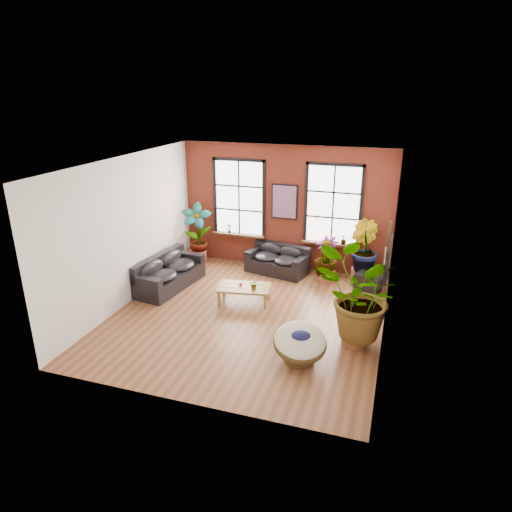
# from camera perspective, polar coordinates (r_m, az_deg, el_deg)

# --- Properties ---
(room) EXTENTS (6.04, 6.54, 3.54)m
(room) POSITION_cam_1_polar(r_m,az_deg,el_deg) (10.05, -0.80, 1.79)
(room) COLOR brown
(room) RESTS_ON ground
(sofa_back) EXTENTS (1.83, 1.18, 0.78)m
(sofa_back) POSITION_cam_1_polar(r_m,az_deg,el_deg) (12.88, 2.77, -0.55)
(sofa_back) COLOR black
(sofa_back) RESTS_ON ground
(sofa_left) EXTENTS (1.16, 2.23, 0.84)m
(sofa_left) POSITION_cam_1_polar(r_m,az_deg,el_deg) (12.14, -11.02, -2.11)
(sofa_left) COLOR black
(sofa_left) RESTS_ON ground
(coffee_table) EXTENTS (1.37, 0.92, 0.49)m
(coffee_table) POSITION_cam_1_polar(r_m,az_deg,el_deg) (11.09, -1.52, -4.05)
(coffee_table) COLOR olive
(coffee_table) RESTS_ON ground
(papasan_chair) EXTENTS (1.33, 1.33, 0.77)m
(papasan_chair) POSITION_cam_1_polar(r_m,az_deg,el_deg) (8.84, 5.52, -10.75)
(papasan_chair) COLOR #433218
(papasan_chair) RESTS_ON ground
(poster) EXTENTS (0.74, 0.06, 0.98)m
(poster) POSITION_cam_1_polar(r_m,az_deg,el_deg) (12.79, 3.58, 6.79)
(poster) COLOR black
(poster) RESTS_ON room
(tv_wall_unit) EXTENTS (0.13, 1.86, 1.20)m
(tv_wall_unit) POSITION_cam_1_polar(r_m,az_deg,el_deg) (10.06, 16.10, -0.24)
(tv_wall_unit) COLOR black
(tv_wall_unit) RESTS_ON room
(media_box) EXTENTS (0.73, 0.67, 0.49)m
(media_box) POSITION_cam_1_polar(r_m,az_deg,el_deg) (12.02, 13.83, -3.28)
(media_box) COLOR black
(media_box) RESTS_ON ground
(pot_back_left) EXTENTS (0.63, 0.63, 0.41)m
(pot_back_left) POSITION_cam_1_polar(r_m,az_deg,el_deg) (13.72, -7.35, -0.02)
(pot_back_left) COLOR brown
(pot_back_left) RESTS_ON ground
(pot_back_right) EXTENTS (0.57, 0.57, 0.36)m
(pot_back_right) POSITION_cam_1_polar(r_m,az_deg,el_deg) (12.66, 12.90, -2.27)
(pot_back_right) COLOR brown
(pot_back_right) RESTS_ON ground
(pot_right_wall) EXTENTS (0.66, 0.66, 0.37)m
(pot_right_wall) POSITION_cam_1_polar(r_m,az_deg,el_deg) (9.62, 12.10, -9.83)
(pot_right_wall) COLOR brown
(pot_right_wall) RESTS_ON ground
(pot_mid) EXTENTS (0.59, 0.59, 0.36)m
(pot_mid) POSITION_cam_1_polar(r_m,az_deg,el_deg) (12.47, 8.73, -2.33)
(pot_mid) COLOR brown
(pot_mid) RESTS_ON ground
(floor_plant_back_left) EXTENTS (1.02, 0.83, 1.67)m
(floor_plant_back_left) POSITION_cam_1_polar(r_m,az_deg,el_deg) (13.44, -7.39, 3.06)
(floor_plant_back_left) COLOR #1A5416
(floor_plant_back_left) RESTS_ON ground
(floor_plant_back_right) EXTENTS (1.05, 1.08, 1.53)m
(floor_plant_back_right) POSITION_cam_1_polar(r_m,az_deg,el_deg) (12.41, 13.22, 0.88)
(floor_plant_back_right) COLOR #1A5416
(floor_plant_back_right) RESTS_ON ground
(floor_plant_right_wall) EXTENTS (2.07, 1.96, 1.82)m
(floor_plant_right_wall) POSITION_cam_1_polar(r_m,az_deg,el_deg) (9.21, 12.63, -5.06)
(floor_plant_right_wall) COLOR #1A5416
(floor_plant_right_wall) RESTS_ON ground
(floor_plant_mid) EXTENTS (0.87, 0.87, 1.12)m
(floor_plant_mid) POSITION_cam_1_polar(r_m,az_deg,el_deg) (12.28, 8.75, -0.11)
(floor_plant_mid) COLOR #1A5416
(floor_plant_mid) RESTS_ON ground
(table_plant) EXTENTS (0.22, 0.19, 0.24)m
(table_plant) POSITION_cam_1_polar(r_m,az_deg,el_deg) (10.87, -0.23, -3.63)
(table_plant) COLOR #1A5416
(table_plant) RESTS_ON coffee_table
(sill_plant_left) EXTENTS (0.17, 0.17, 0.27)m
(sill_plant_left) POSITION_cam_1_polar(r_m,az_deg,el_deg) (13.47, -3.38, 3.47)
(sill_plant_left) COLOR #1A5416
(sill_plant_left) RESTS_ON room
(sill_plant_right) EXTENTS (0.19, 0.19, 0.27)m
(sill_plant_right) POSITION_cam_1_polar(r_m,az_deg,el_deg) (12.70, 10.88, 2.06)
(sill_plant_right) COLOR #1A5416
(sill_plant_right) RESTS_ON room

